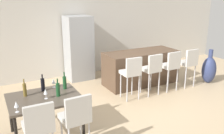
% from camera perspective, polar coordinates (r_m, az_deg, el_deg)
% --- Properties ---
extents(ground_plane, '(10.00, 10.00, 0.00)m').
position_cam_1_polar(ground_plane, '(5.96, 6.60, -7.64)').
color(ground_plane, tan).
extents(back_wall, '(10.00, 0.12, 2.90)m').
position_cam_1_polar(back_wall, '(7.80, -4.09, 9.34)').
color(back_wall, beige).
rests_on(back_wall, ground_plane).
extents(kitchen_island, '(2.05, 0.83, 0.92)m').
position_cam_1_polar(kitchen_island, '(6.88, 6.68, -0.16)').
color(kitchen_island, '#4C3828').
rests_on(kitchen_island, ground_plane).
extents(bar_chair_left, '(0.41, 0.41, 1.05)m').
position_cam_1_polar(bar_chair_left, '(5.75, 4.52, -1.02)').
color(bar_chair_left, beige).
rests_on(bar_chair_left, ground_plane).
extents(bar_chair_middle, '(0.42, 0.42, 1.05)m').
position_cam_1_polar(bar_chair_middle, '(6.08, 9.28, -0.21)').
color(bar_chair_middle, beige).
rests_on(bar_chair_middle, ground_plane).
extents(bar_chair_right, '(0.41, 0.41, 1.05)m').
position_cam_1_polar(bar_chair_right, '(6.44, 13.46, 0.50)').
color(bar_chair_right, beige).
rests_on(bar_chair_right, ground_plane).
extents(bar_chair_far, '(0.40, 0.40, 1.05)m').
position_cam_1_polar(bar_chair_far, '(6.85, 17.34, 1.15)').
color(bar_chair_far, beige).
rests_on(bar_chair_far, ground_plane).
extents(dining_table, '(1.20, 0.95, 0.74)m').
position_cam_1_polar(dining_table, '(4.43, -15.38, -7.53)').
color(dining_table, '#4C4238').
rests_on(dining_table, ground_plane).
extents(dining_chair_near, '(0.40, 0.40, 1.05)m').
position_cam_1_polar(dining_chair_near, '(3.64, -16.63, -12.76)').
color(dining_chair_near, beige).
rests_on(dining_chair_near, ground_plane).
extents(dining_chair_far, '(0.42, 0.42, 1.05)m').
position_cam_1_polar(dining_chair_far, '(3.75, -8.33, -11.22)').
color(dining_chair_far, beige).
rests_on(dining_chair_far, ground_plane).
extents(wine_bottle_middle, '(0.07, 0.07, 0.32)m').
position_cam_1_polar(wine_bottle_middle, '(4.34, -12.42, -5.09)').
color(wine_bottle_middle, '#194723').
rests_on(wine_bottle_middle, dining_table).
extents(wine_bottle_inner, '(0.06, 0.06, 0.31)m').
position_cam_1_polar(wine_bottle_inner, '(4.50, -19.57, -4.95)').
color(wine_bottle_inner, brown).
rests_on(wine_bottle_inner, dining_table).
extents(wine_bottle_corner, '(0.07, 0.07, 0.31)m').
position_cam_1_polar(wine_bottle_corner, '(4.64, -15.74, -3.88)').
color(wine_bottle_corner, black).
rests_on(wine_bottle_corner, dining_table).
extents(wine_bottle_left, '(0.07, 0.07, 0.33)m').
position_cam_1_polar(wine_bottle_left, '(4.64, -10.92, -3.51)').
color(wine_bottle_left, '#194723').
rests_on(wine_bottle_left, dining_table).
extents(wine_glass_right, '(0.07, 0.07, 0.17)m').
position_cam_1_polar(wine_glass_right, '(3.95, -21.30, -8.11)').
color(wine_glass_right, silver).
rests_on(wine_glass_right, dining_table).
extents(wine_glass_far, '(0.07, 0.07, 0.17)m').
position_cam_1_polar(wine_glass_far, '(4.28, -15.15, -5.58)').
color(wine_glass_far, silver).
rests_on(wine_glass_far, dining_table).
extents(wine_glass_near, '(0.07, 0.07, 0.17)m').
position_cam_1_polar(wine_glass_near, '(4.74, -13.39, -3.24)').
color(wine_glass_near, silver).
rests_on(wine_glass_near, dining_table).
extents(refrigerator, '(0.72, 0.68, 1.84)m').
position_cam_1_polar(refrigerator, '(7.23, -7.73, 4.38)').
color(refrigerator, '#939699').
rests_on(refrigerator, ground_plane).
extents(floor_vase, '(0.39, 0.39, 0.96)m').
position_cam_1_polar(floor_vase, '(7.44, 21.54, -0.55)').
color(floor_vase, navy).
rests_on(floor_vase, ground_plane).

